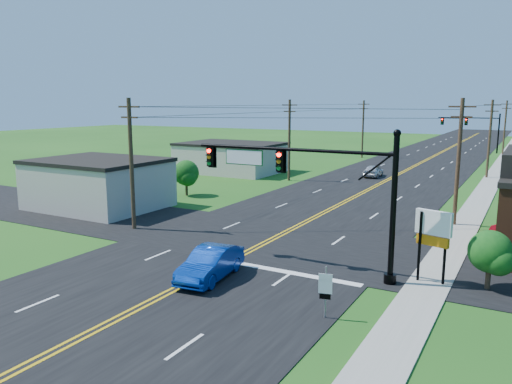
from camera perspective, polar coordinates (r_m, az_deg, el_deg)
The scene contains 21 objects.
ground at distance 22.72m, azimuth -13.24°, elevation -12.58°, with size 260.00×260.00×0.00m, color #1A4914.
road_main at distance 67.42m, azimuth 16.66°, elevation 2.40°, with size 16.00×220.00×0.04m, color black.
road_cross at distance 32.05m, azimuth 1.40°, elevation -5.49°, with size 70.00×10.00×0.04m, color black.
sidewalk at distance 56.11m, azimuth 24.88°, elevation 0.39°, with size 2.00×160.00×0.08m, color gray.
signal_mast_main at distance 25.67m, azimuth 5.84°, elevation 1.32°, with size 11.30×0.60×7.48m.
signal_mast_far at distance 95.91m, azimuth 23.41°, elevation 6.91°, with size 10.98×0.60×7.48m.
cream_bldg_near at distance 43.44m, azimuth -17.54°, elevation 0.95°, with size 10.20×8.20×4.10m.
cream_bldg_far at distance 63.26m, azimuth -2.84°, elevation 4.00°, with size 12.20×9.20×3.70m.
utility_pole_left_a at distance 35.01m, azimuth -14.06°, elevation 3.39°, with size 1.80×0.28×9.00m.
utility_pole_left_b at distance 55.82m, azimuth 3.83°, elevation 6.11°, with size 1.80×0.28×9.00m.
utility_pole_left_c at distance 81.00m, azimuth 12.12°, elevation 7.18°, with size 1.80×0.28×9.00m.
utility_pole_right_a at distance 37.79m, azimuth 22.13°, elevation 3.43°, with size 1.80×0.28×9.00m.
utility_pole_right_b at distance 63.59m, azimuth 25.15°, elevation 5.67°, with size 1.80×0.28×9.00m.
utility_pole_right_c at distance 93.50m, azimuth 26.57°, elevation 6.72°, with size 1.80×0.28×9.00m.
shrub_corner at distance 25.77m, azimuth 25.20°, elevation -6.20°, with size 2.00×2.00×2.86m.
tree_left at distance 47.32m, azimuth -7.98°, elevation 2.18°, with size 2.40×2.40×3.37m.
blue_car at distance 25.12m, azimuth -5.22°, elevation -8.21°, with size 1.64×4.71×1.55m, color #062F95.
distant_car at distance 60.39m, azimuth 13.28°, elevation 2.35°, with size 1.68×4.17×1.42m, color silver.
route_sign at distance 20.66m, azimuth 7.93°, elevation -10.87°, with size 0.55×0.16×2.23m.
stop_sign at distance 29.59m, azimuth 25.75°, elevation -4.55°, with size 0.83×0.14×2.32m.
pylon_sign at distance 25.34m, azimuth 19.60°, elevation -4.20°, with size 1.77×0.70×3.63m.
Camera 1 is at (14.37, -15.30, 8.70)m, focal length 35.00 mm.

